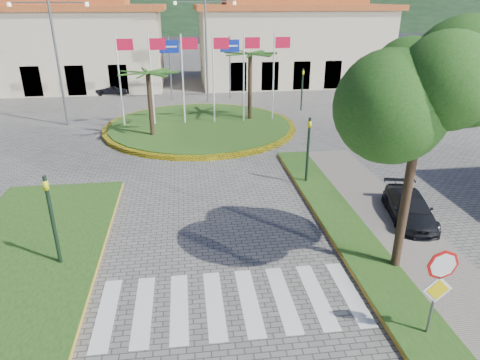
{
  "coord_description": "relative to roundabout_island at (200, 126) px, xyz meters",
  "views": [
    {
      "loc": [
        -0.95,
        -5.84,
        8.05
      ],
      "look_at": [
        0.86,
        8.0,
        2.1
      ],
      "focal_mm": 32.0,
      "sensor_mm": 36.0,
      "label": 1
    }
  ],
  "objects": [
    {
      "name": "sidewalk_right",
      "position": [
        6.0,
        -20.0,
        -0.1
      ],
      "size": [
        4.0,
        28.0,
        0.15
      ],
      "primitive_type": "cube",
      "color": "gray",
      "rests_on": "ground"
    },
    {
      "name": "verge_right",
      "position": [
        4.8,
        -20.0,
        -0.08
      ],
      "size": [
        1.6,
        28.0,
        0.18
      ],
      "primitive_type": "cube",
      "color": "#234714",
      "rests_on": "ground"
    },
    {
      "name": "median_left",
      "position": [
        -6.5,
        -16.0,
        -0.08
      ],
      "size": [
        5.0,
        14.0,
        0.18
      ],
      "primitive_type": "cube",
      "color": "#234714",
      "rests_on": "ground"
    },
    {
      "name": "crosswalk",
      "position": [
        -0.0,
        -18.0,
        -0.17
      ],
      "size": [
        8.0,
        3.0,
        0.01
      ],
      "primitive_type": "cube",
      "color": "silver",
      "rests_on": "ground"
    },
    {
      "name": "roundabout_island",
      "position": [
        0.0,
        0.0,
        0.0
      ],
      "size": [
        12.7,
        12.7,
        6.0
      ],
      "color": "yellow",
      "rests_on": "ground"
    },
    {
      "name": "stop_sign",
      "position": [
        4.9,
        -20.04,
        1.62
      ],
      "size": [
        0.8,
        0.11,
        2.65
      ],
      "color": "slate",
      "rests_on": "ground"
    },
    {
      "name": "deciduous_tree",
      "position": [
        5.5,
        -17.0,
        5.0
      ],
      "size": [
        3.6,
        3.6,
        6.8
      ],
      "color": "black",
      "rests_on": "ground"
    },
    {
      "name": "traffic_light_left",
      "position": [
        -5.2,
        -15.5,
        1.77
      ],
      "size": [
        0.15,
        0.18,
        3.2
      ],
      "color": "black",
      "rests_on": "ground"
    },
    {
      "name": "traffic_light_right",
      "position": [
        4.5,
        -10.0,
        1.77
      ],
      "size": [
        0.15,
        0.18,
        3.2
      ],
      "color": "black",
      "rests_on": "ground"
    },
    {
      "name": "traffic_light_far",
      "position": [
        8.0,
        4.0,
        1.77
      ],
      "size": [
        0.18,
        0.15,
        3.2
      ],
      "color": "black",
      "rests_on": "ground"
    },
    {
      "name": "direction_sign_west",
      "position": [
        -2.0,
        8.97,
        3.36
      ],
      "size": [
        1.6,
        0.14,
        5.2
      ],
      "color": "slate",
      "rests_on": "ground"
    },
    {
      "name": "direction_sign_east",
      "position": [
        3.0,
        8.97,
        3.36
      ],
      "size": [
        1.6,
        0.14,
        5.2
      ],
      "color": "slate",
      "rests_on": "ground"
    },
    {
      "name": "street_lamp_centre",
      "position": [
        1.0,
        8.0,
        4.32
      ],
      "size": [
        4.8,
        0.16,
        8.0
      ],
      "color": "slate",
      "rests_on": "ground"
    },
    {
      "name": "street_lamp_west",
      "position": [
        -9.0,
        2.0,
        4.32
      ],
      "size": [
        4.8,
        0.16,
        8.0
      ],
      "color": "slate",
      "rests_on": "ground"
    },
    {
      "name": "building_left",
      "position": [
        -14.0,
        16.0,
        3.73
      ],
      "size": [
        23.32,
        9.54,
        8.05
      ],
      "color": "beige",
      "rests_on": "ground"
    },
    {
      "name": "building_right",
      "position": [
        10.0,
        16.0,
        3.73
      ],
      "size": [
        19.08,
        9.54,
        8.05
      ],
      "color": "beige",
      "rests_on": "ground"
    },
    {
      "name": "white_van",
      "position": [
        -7.87,
        14.92,
        0.51
      ],
      "size": [
        5.07,
        2.7,
        1.36
      ],
      "primitive_type": "imported",
      "rotation": [
        0.0,
        0.0,
        1.66
      ],
      "color": "silver",
      "rests_on": "ground"
    },
    {
      "name": "car_dark_a",
      "position": [
        -7.45,
        11.97,
        0.37
      ],
      "size": [
        3.3,
        1.59,
        1.09
      ],
      "primitive_type": "imported",
      "rotation": [
        0.0,
        0.0,
        1.47
      ],
      "color": "black",
      "rests_on": "ground"
    },
    {
      "name": "car_dark_b",
      "position": [
        6.86,
        13.44,
        0.42
      ],
      "size": [
        3.78,
        2.04,
        1.18
      ],
      "primitive_type": "imported",
      "rotation": [
        0.0,
        0.0,
        1.34
      ],
      "color": "black",
      "rests_on": "ground"
    },
    {
      "name": "car_side_right",
      "position": [
        7.5,
        -14.0,
        0.36
      ],
      "size": [
        2.26,
        3.94,
        1.07
      ],
      "primitive_type": "imported",
      "rotation": [
        0.0,
        0.0,
        -0.21
      ],
      "color": "black",
      "rests_on": "ground"
    }
  ]
}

